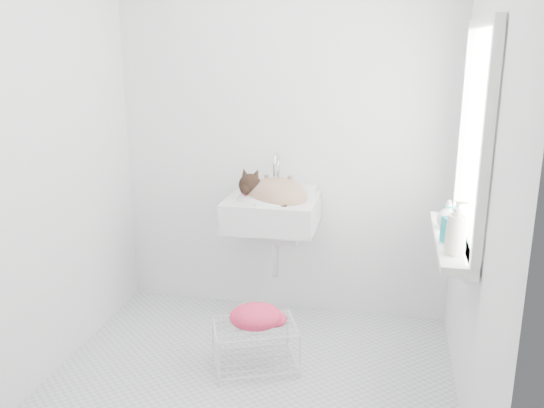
% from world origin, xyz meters
% --- Properties ---
extents(floor, '(2.20, 2.00, 0.02)m').
position_xyz_m(floor, '(0.00, 0.00, 0.00)').
color(floor, silver).
rests_on(floor, ground).
extents(back_wall, '(2.20, 0.02, 2.50)m').
position_xyz_m(back_wall, '(0.00, 1.00, 1.25)').
color(back_wall, white).
rests_on(back_wall, ground).
extents(right_wall, '(0.02, 2.00, 2.50)m').
position_xyz_m(right_wall, '(1.10, 0.00, 1.25)').
color(right_wall, white).
rests_on(right_wall, ground).
extents(left_wall, '(0.02, 2.00, 2.50)m').
position_xyz_m(left_wall, '(-1.10, 0.00, 1.25)').
color(left_wall, white).
rests_on(left_wall, ground).
extents(window_glass, '(0.01, 0.80, 1.00)m').
position_xyz_m(window_glass, '(1.09, 0.20, 1.35)').
color(window_glass, white).
rests_on(window_glass, right_wall).
extents(window_frame, '(0.04, 0.90, 1.10)m').
position_xyz_m(window_frame, '(1.07, 0.20, 1.35)').
color(window_frame, white).
rests_on(window_frame, right_wall).
extents(windowsill, '(0.16, 0.88, 0.04)m').
position_xyz_m(windowsill, '(1.01, 0.20, 0.83)').
color(windowsill, white).
rests_on(windowsill, right_wall).
extents(sink, '(0.56, 0.49, 0.23)m').
position_xyz_m(sink, '(-0.02, 0.74, 0.85)').
color(sink, white).
rests_on(sink, back_wall).
extents(faucet, '(0.21, 0.14, 0.21)m').
position_xyz_m(faucet, '(-0.02, 0.92, 0.99)').
color(faucet, silver).
rests_on(faucet, sink).
extents(cat, '(0.45, 0.39, 0.26)m').
position_xyz_m(cat, '(-0.01, 0.72, 0.89)').
color(cat, tan).
rests_on(cat, sink).
extents(wire_rack, '(0.53, 0.46, 0.27)m').
position_xyz_m(wire_rack, '(-0.00, 0.17, 0.15)').
color(wire_rack, silver).
rests_on(wire_rack, floor).
extents(towel, '(0.34, 0.28, 0.12)m').
position_xyz_m(towel, '(0.01, 0.15, 0.30)').
color(towel, '#FF5B2A').
rests_on(towel, wire_rack).
extents(bottle_a, '(0.11, 0.11, 0.22)m').
position_xyz_m(bottle_a, '(1.00, -0.06, 0.85)').
color(bottle_a, white).
rests_on(bottle_a, windowsill).
extents(bottle_b, '(0.11, 0.11, 0.19)m').
position_xyz_m(bottle_b, '(1.00, 0.10, 0.85)').
color(bottle_b, teal).
rests_on(bottle_b, windowsill).
extents(bottle_c, '(0.14, 0.14, 0.15)m').
position_xyz_m(bottle_c, '(1.00, 0.34, 0.85)').
color(bottle_c, silver).
rests_on(bottle_c, windowsill).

